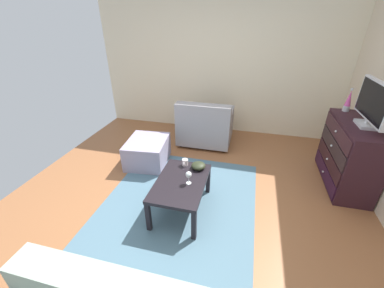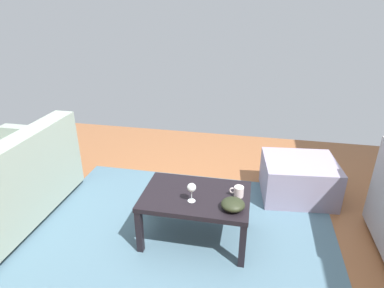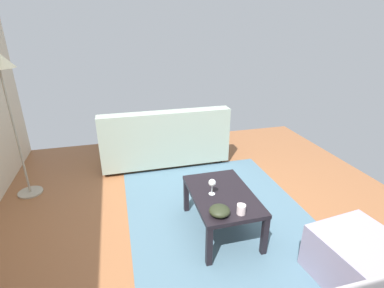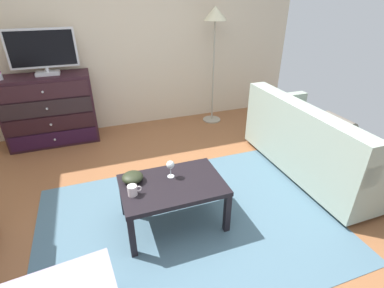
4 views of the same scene
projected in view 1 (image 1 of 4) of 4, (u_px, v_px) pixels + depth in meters
The scene contains 12 objects.
ground_plane at pixel (194, 207), 3.01m from camera, with size 5.45×4.94×0.05m, color brown.
wall_plain_left at pixel (225, 63), 4.49m from camera, with size 0.12×4.94×2.66m, color beige.
area_rug at pixel (174, 214), 2.87m from camera, with size 2.60×1.90×0.01m, color slate.
dresser at pixel (349, 155), 3.22m from camera, with size 1.11×0.49×0.92m.
tv at pixel (373, 103), 2.79m from camera, with size 0.79×0.18×0.55m.
lava_lamp at pixel (348, 101), 3.33m from camera, with size 0.09×0.09×0.33m.
coffee_table at pixel (181, 185), 2.78m from camera, with size 0.86×0.57×0.42m.
wine_glass at pixel (189, 175), 2.67m from camera, with size 0.07×0.07×0.16m.
mug at pixel (185, 162), 3.03m from camera, with size 0.11×0.08×0.08m.
bowl_decorative at pixel (199, 166), 2.97m from camera, with size 0.18×0.18×0.08m, color #262C1B.
armchair at pixel (205, 126), 4.35m from camera, with size 0.80×0.94×0.83m.
ottoman at pixel (148, 152), 3.81m from camera, with size 0.70×0.60×0.40m, color #9188A1.
Camera 1 is at (2.20, 0.53, 2.11)m, focal length 22.19 mm.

